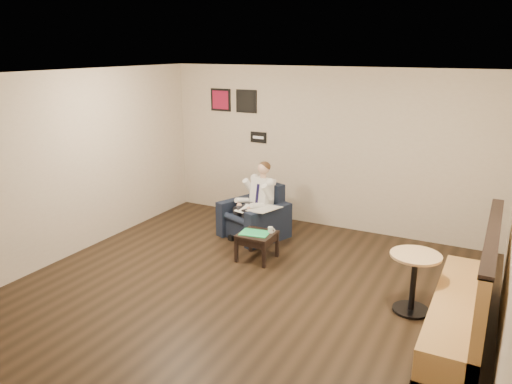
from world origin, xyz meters
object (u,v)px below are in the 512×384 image
at_px(armchair, 254,212).
at_px(smartphone, 264,230).
at_px(coffee_mug, 270,230).
at_px(banquette, 463,282).
at_px(cafe_table, 413,283).
at_px(seated_man, 249,204).
at_px(side_table, 257,246).
at_px(green_folder, 255,233).

bearing_deg(armchair, smartphone, -30.78).
distance_m(coffee_mug, banquette, 2.92).
bearing_deg(smartphone, cafe_table, -6.17).
distance_m(seated_man, smartphone, 0.83).
height_order(side_table, coffee_mug, coffee_mug).
bearing_deg(seated_man, coffee_mug, -20.01).
distance_m(seated_man, side_table, 0.98).
xyz_separation_m(coffee_mug, cafe_table, (2.21, -0.63, -0.09)).
height_order(seated_man, side_table, seated_man).
bearing_deg(banquette, smartphone, 162.22).
xyz_separation_m(seated_man, smartphone, (0.57, -0.57, -0.18)).
xyz_separation_m(seated_man, cafe_table, (2.91, -1.24, -0.23)).
bearing_deg(banquette, green_folder, 165.67).
xyz_separation_m(green_folder, coffee_mug, (0.20, 0.13, 0.04)).
xyz_separation_m(seated_man, banquette, (3.47, -1.50, 0.02)).
bearing_deg(side_table, cafe_table, -12.20).
height_order(green_folder, smartphone, green_folder).
bearing_deg(armchair, cafe_table, -4.03).
bearing_deg(side_table, armchair, 120.42).
bearing_deg(side_table, green_folder, -146.04).
distance_m(armchair, banquette, 3.79).
xyz_separation_m(green_folder, banquette, (2.97, -0.76, 0.20)).
bearing_deg(smartphone, banquette, -8.05).
distance_m(side_table, cafe_table, 2.44).
xyz_separation_m(side_table, cafe_table, (2.38, -0.51, 0.16)).
distance_m(seated_man, coffee_mug, 0.94).
distance_m(green_folder, coffee_mug, 0.24).
bearing_deg(cafe_table, armchair, 154.89).
relative_size(seated_man, cafe_table, 1.62).
xyz_separation_m(armchair, green_folder, (0.46, -0.85, -0.02)).
bearing_deg(banquette, coffee_mug, 162.18).
xyz_separation_m(seated_man, coffee_mug, (0.70, -0.61, -0.14)).
relative_size(green_folder, smartphone, 3.21).
bearing_deg(side_table, smartphone, 72.92).
xyz_separation_m(smartphone, banquette, (2.89, -0.93, 0.20)).
distance_m(banquette, cafe_table, 0.67).
relative_size(armchair, seated_man, 0.75).
height_order(seated_man, smartphone, seated_man).
bearing_deg(side_table, banquette, -14.81).
bearing_deg(green_folder, banquette, -14.33).
relative_size(green_folder, coffee_mug, 4.74).
bearing_deg(armchair, green_folder, -40.51).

